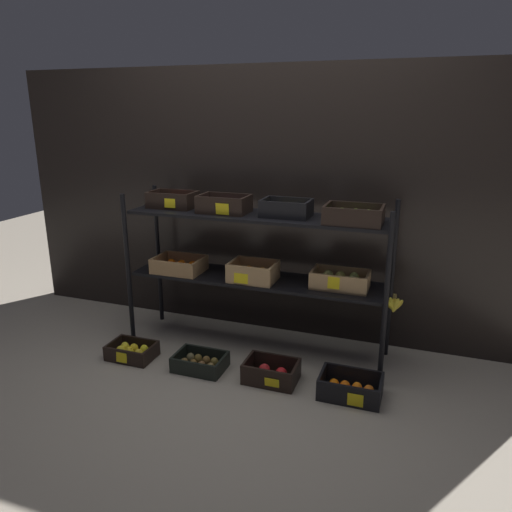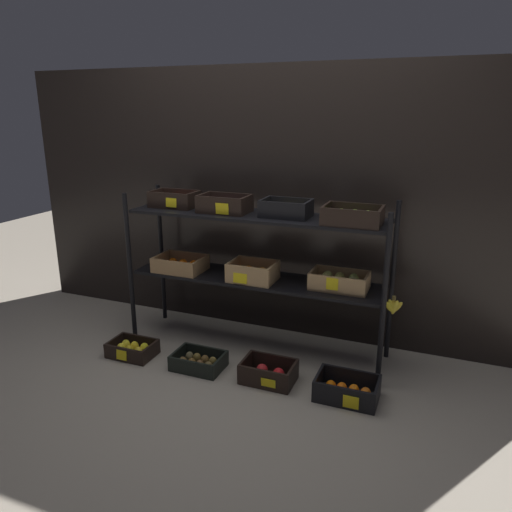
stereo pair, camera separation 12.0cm
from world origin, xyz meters
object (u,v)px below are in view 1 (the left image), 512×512
Objects in this scene: crate_ground_lemon at (132,352)px; crate_ground_tangerine at (350,389)px; crate_ground_kiwi at (200,363)px; display_rack at (260,246)px; crate_ground_apple_red at (271,373)px.

crate_ground_tangerine reaches higher than crate_ground_lemon.
crate_ground_lemon is 0.50m from crate_ground_kiwi.
crate_ground_kiwi is at bearing -179.36° from crate_ground_tangerine.
display_rack is at bearing 28.02° from crate_ground_lemon.
crate_ground_lemon is at bearing -178.86° from crate_ground_tangerine.
crate_ground_kiwi is (0.50, 0.02, -0.00)m from crate_ground_lemon.
crate_ground_kiwi is 0.48m from crate_ground_apple_red.
display_rack is 5.71× the size of crate_ground_apple_red.
crate_ground_kiwi is 0.91× the size of crate_ground_tangerine.
crate_ground_lemon is 1.47m from crate_ground_tangerine.
crate_ground_tangerine is (0.49, -0.01, -0.00)m from crate_ground_apple_red.
crate_ground_apple_red is at bearing 2.25° from crate_ground_kiwi.
crate_ground_apple_red and crate_ground_tangerine have the same top height.
crate_ground_tangerine reaches higher than crate_ground_kiwi.
display_rack is 0.83m from crate_ground_apple_red.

